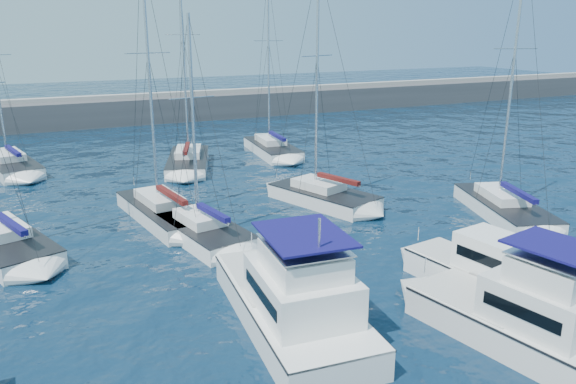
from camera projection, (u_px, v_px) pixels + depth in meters
name	position (u px, v px, depth m)	size (l,w,h in m)	color
ground	(333.00, 312.00, 23.27)	(220.00, 220.00, 0.00)	black
breakwater	(125.00, 114.00, 68.28)	(160.00, 6.00, 4.45)	#424244
motor_yacht_port_inner	(295.00, 301.00, 21.76)	(4.58, 10.07, 4.69)	white
motor_yacht_stbd_inner	(524.00, 319.00, 20.48)	(4.69, 8.28, 4.69)	silver
motor_yacht_stbd_outer	(483.00, 273.00, 24.74)	(3.55, 6.93, 3.20)	white
sailboat_mid_a	(6.00, 243.00, 29.22)	(5.61, 8.86, 13.83)	white
sailboat_mid_b	(163.00, 211.00, 34.19)	(4.40, 9.20, 15.87)	silver
sailboat_mid_c	(204.00, 232.00, 30.86)	(4.23, 7.39, 12.37)	white
sailboat_mid_d	(323.00, 196.00, 37.27)	(5.55, 8.16, 15.36)	silver
sailboat_mid_e	(504.00, 208.00, 34.89)	(5.62, 9.20, 16.23)	white
sailboat_back_a	(11.00, 165.00, 45.67)	(5.06, 9.58, 14.71)	white
sailboat_back_b	(188.00, 161.00, 46.78)	(5.78, 9.38, 17.25)	white
sailboat_back_c	(272.00, 148.00, 51.71)	(3.76, 8.91, 16.25)	white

